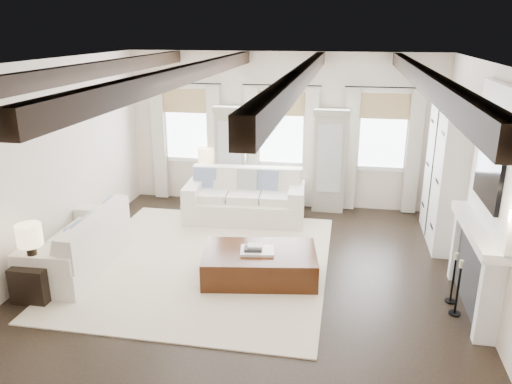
% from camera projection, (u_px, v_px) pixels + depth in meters
% --- Properties ---
extents(ground, '(7.50, 7.50, 0.00)m').
position_uv_depth(ground, '(246.00, 286.00, 7.40)').
color(ground, black).
rests_on(ground, ground).
extents(room_shell, '(6.54, 7.54, 3.22)m').
position_uv_depth(room_shell, '(306.00, 151.00, 7.51)').
color(room_shell, silver).
rests_on(room_shell, ground).
extents(area_rug, '(3.97, 4.43, 0.02)m').
position_uv_depth(area_rug, '(204.00, 262.00, 8.16)').
color(area_rug, beige).
rests_on(area_rug, ground).
extents(sofa_back, '(2.38, 1.19, 0.99)m').
position_uv_depth(sofa_back, '(245.00, 200.00, 9.88)').
color(sofa_back, white).
rests_on(sofa_back, ground).
extents(sofa_left, '(1.04, 2.16, 0.91)m').
position_uv_depth(sofa_left, '(81.00, 246.00, 7.86)').
color(sofa_left, white).
rests_on(sofa_left, ground).
extents(ottoman, '(1.84, 1.31, 0.44)m').
position_uv_depth(ottoman, '(260.00, 265.00, 7.58)').
color(ottoman, black).
rests_on(ottoman, ground).
extents(tray, '(0.55, 0.45, 0.04)m').
position_uv_depth(tray, '(257.00, 251.00, 7.49)').
color(tray, white).
rests_on(tray, ottoman).
extents(book_lower, '(0.29, 0.24, 0.04)m').
position_uv_depth(book_lower, '(253.00, 249.00, 7.46)').
color(book_lower, '#262628').
rests_on(book_lower, tray).
extents(book_upper, '(0.24, 0.20, 0.03)m').
position_uv_depth(book_upper, '(255.00, 246.00, 7.48)').
color(book_upper, beige).
rests_on(book_upper, book_lower).
extents(side_table_front, '(0.52, 0.52, 0.52)m').
position_uv_depth(side_table_front, '(36.00, 281.00, 7.03)').
color(side_table_front, black).
rests_on(side_table_front, ground).
extents(lamp_front, '(0.34, 0.34, 0.59)m').
position_uv_depth(lamp_front, '(30.00, 237.00, 6.82)').
color(lamp_front, black).
rests_on(lamp_front, side_table_front).
extents(side_table_back, '(0.40, 0.40, 0.59)m').
position_uv_depth(side_table_back, '(207.00, 188.00, 10.93)').
color(side_table_back, black).
rests_on(side_table_back, ground).
extents(lamp_back, '(0.36, 0.36, 0.61)m').
position_uv_depth(lamp_back, '(206.00, 157.00, 10.70)').
color(lamp_back, black).
rests_on(lamp_back, side_table_back).
extents(candlestick_near, '(0.16, 0.16, 0.79)m').
position_uv_depth(candlestick_near, '(458.00, 292.00, 6.59)').
color(candlestick_near, black).
rests_on(candlestick_near, ground).
extents(candlestick_far, '(0.15, 0.15, 0.75)m').
position_uv_depth(candlestick_far, '(453.00, 282.00, 6.89)').
color(candlestick_far, black).
rests_on(candlestick_far, ground).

